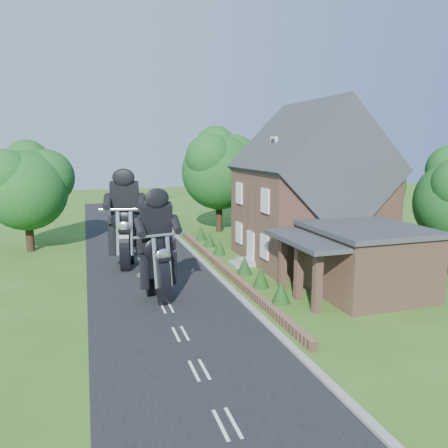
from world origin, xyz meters
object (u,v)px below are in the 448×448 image
object	(u,v)px
annex	(362,259)
house	(310,194)
garden_wall	(223,268)
motorcycle_follow	(127,253)
motorcycle_lead	(158,284)

from	to	relation	value
annex	house	bearing A→B (deg)	84.76
garden_wall	motorcycle_follow	distance (m)	5.97
house	motorcycle_follow	bearing A→B (deg)	172.66
garden_wall	house	size ratio (longest dim) A/B	2.15
garden_wall	house	bearing A→B (deg)	9.17
garden_wall	motorcycle_lead	world-z (taller)	motorcycle_lead
garden_wall	annex	size ratio (longest dim) A/B	3.12
motorcycle_lead	motorcycle_follow	distance (m)	6.43
house	annex	size ratio (longest dim) A/B	1.45
house	motorcycle_lead	bearing A→B (deg)	-155.48
garden_wall	house	world-z (taller)	house
annex	motorcycle_lead	xyz separation A→B (m)	(-10.08, 1.92, -0.95)
house	motorcycle_lead	distance (m)	12.28
motorcycle_lead	motorcycle_follow	world-z (taller)	motorcycle_follow
motorcycle_lead	motorcycle_follow	xyz separation A→B (m)	(-0.88, 6.37, 0.09)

